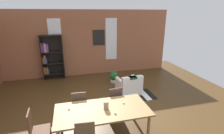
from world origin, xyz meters
TOP-DOWN VIEW (x-y plane):
  - ground_plane at (0.00, 0.00)m, footprint 10.42×10.42m
  - back_wall_brick at (0.00, 4.07)m, footprint 8.33×0.12m
  - window_pane_0 at (-1.28, 4.00)m, footprint 0.55×0.02m
  - window_pane_1 at (1.28, 4.00)m, footprint 0.55×0.02m
  - dining_table at (-0.09, -0.55)m, footprint 2.18×1.05m
  - vase_on_table at (-0.00, -0.55)m, footprint 0.12×0.12m
  - tealight_candle_0 at (0.47, -0.42)m, footprint 0.04×0.04m
  - tealight_candle_1 at (0.15, -0.81)m, footprint 0.04×0.04m
  - tealight_candle_2 at (-0.84, -0.37)m, footprint 0.04×0.04m
  - dining_chair_far_left at (-0.58, 0.20)m, footprint 0.41×0.41m
  - dining_chair_far_right at (0.41, 0.20)m, footprint 0.43×0.43m
  - dining_chair_head_left at (-1.55, -0.56)m, footprint 0.42×0.42m
  - bookshelf_tall at (-1.55, 3.82)m, footprint 0.93×0.31m
  - armchair_white at (1.35, 1.56)m, footprint 0.87×0.87m
  - potted_plant_by_shelf at (1.06, 2.71)m, footprint 0.39×0.39m
  - striped_rug at (1.43, 1.26)m, footprint 1.51×0.90m
  - framed_picture at (0.67, 3.99)m, footprint 0.56×0.03m

SIDE VIEW (x-z plane):
  - ground_plane at x=0.00m, z-range 0.00..0.00m
  - striped_rug at x=1.43m, z-range 0.00..0.01m
  - potted_plant_by_shelf at x=1.06m, z-range 0.01..0.51m
  - armchair_white at x=1.35m, z-range -0.10..0.65m
  - dining_chair_far_left at x=-0.58m, z-range 0.04..0.99m
  - dining_chair_far_right at x=0.41m, z-range 0.04..0.99m
  - dining_chair_head_left at x=-1.55m, z-range 0.04..0.99m
  - dining_table at x=-0.09m, z-range 0.31..1.08m
  - tealight_candle_2 at x=-0.84m, z-range 0.77..0.80m
  - tealight_candle_0 at x=0.47m, z-range 0.77..0.81m
  - tealight_candle_1 at x=0.15m, z-range 0.77..0.81m
  - vase_on_table at x=0.00m, z-range 0.77..0.96m
  - bookshelf_tall at x=-1.55m, z-range 0.02..2.02m
  - back_wall_brick at x=0.00m, z-range 0.00..3.05m
  - window_pane_0 at x=-1.28m, z-range 0.69..2.67m
  - window_pane_1 at x=1.28m, z-range 0.69..2.67m
  - framed_picture at x=0.67m, z-range 1.43..2.15m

